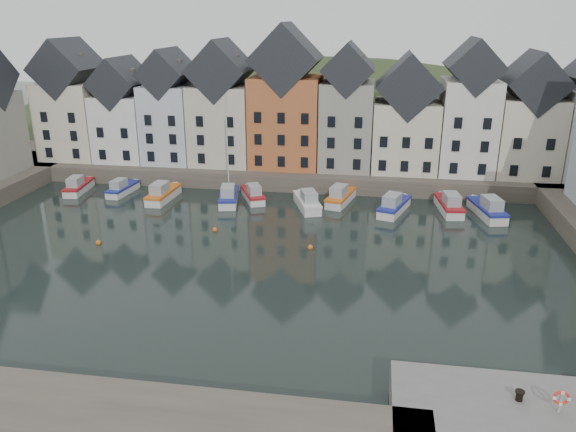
% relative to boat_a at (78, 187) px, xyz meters
% --- Properties ---
extents(ground, '(260.00, 260.00, 0.00)m').
position_rel_boat_a_xyz_m(ground, '(24.26, -18.30, -0.68)').
color(ground, black).
rests_on(ground, ground).
extents(far_quay, '(90.00, 16.00, 2.00)m').
position_rel_boat_a_xyz_m(far_quay, '(24.26, 11.70, 0.32)').
color(far_quay, '#4C413A').
rests_on(far_quay, ground).
extents(hillside, '(153.60, 70.40, 64.00)m').
position_rel_boat_a_xyz_m(hillside, '(24.27, 37.70, -18.64)').
color(hillside, '#28381C').
rests_on(hillside, ground).
extents(far_terrace, '(72.37, 8.16, 17.78)m').
position_rel_boat_a_xyz_m(far_terrace, '(27.47, 9.70, 8.19)').
color(far_terrace, beige).
rests_on(far_terrace, far_quay).
extents(mooring_buoys, '(20.50, 5.50, 0.50)m').
position_rel_boat_a_xyz_m(mooring_buoys, '(20.26, -12.97, -0.53)').
color(mooring_buoys, orange).
rests_on(mooring_buoys, ground).
extents(boat_a, '(2.58, 6.17, 2.30)m').
position_rel_boat_a_xyz_m(boat_a, '(0.00, 0.00, 0.00)').
color(boat_a, silver).
rests_on(boat_a, ground).
extents(boat_b, '(2.22, 5.70, 2.14)m').
position_rel_boat_a_xyz_m(boat_b, '(5.63, 0.16, -0.05)').
color(boat_b, silver).
rests_on(boat_b, ground).
extents(boat_c, '(2.30, 6.63, 2.52)m').
position_rel_boat_a_xyz_m(boat_c, '(11.42, -1.46, 0.07)').
color(boat_c, silver).
rests_on(boat_c, ground).
extents(boat_d, '(3.20, 6.71, 12.32)m').
position_rel_boat_a_xyz_m(boat_d, '(19.30, -1.19, 0.12)').
color(boat_d, silver).
rests_on(boat_d, ground).
extents(boat_e, '(4.04, 6.07, 2.24)m').
position_rel_boat_a_xyz_m(boat_e, '(21.90, 0.19, -0.02)').
color(boat_e, silver).
rests_on(boat_e, ground).
extents(boat_f, '(4.05, 6.77, 2.48)m').
position_rel_boat_a_xyz_m(boat_f, '(28.56, -1.78, 0.06)').
color(boat_f, silver).
rests_on(boat_f, ground).
extents(boat_g, '(3.44, 6.79, 2.50)m').
position_rel_boat_a_xyz_m(boat_g, '(32.08, 0.70, 0.06)').
color(boat_g, silver).
rests_on(boat_g, ground).
extents(boat_h, '(3.98, 6.88, 2.52)m').
position_rel_boat_a_xyz_m(boat_h, '(38.08, -1.73, 0.07)').
color(boat_h, silver).
rests_on(boat_h, ground).
extents(boat_i, '(2.81, 6.79, 2.53)m').
position_rel_boat_a_xyz_m(boat_i, '(44.16, -0.46, 0.07)').
color(boat_i, silver).
rests_on(boat_i, ground).
extents(boat_j, '(3.52, 7.10, 2.61)m').
position_rel_boat_a_xyz_m(boat_j, '(48.08, -1.41, 0.09)').
color(boat_j, silver).
rests_on(boat_j, ground).
extents(mooring_bollard, '(0.48, 0.48, 0.56)m').
position_rel_boat_a_xyz_m(mooring_bollard, '(43.63, -35.85, 1.63)').
color(mooring_bollard, black).
rests_on(mooring_bollard, near_quay).
extents(life_ring_post, '(0.80, 0.17, 1.30)m').
position_rel_boat_a_xyz_m(life_ring_post, '(45.34, -36.57, 2.18)').
color(life_ring_post, gray).
rests_on(life_ring_post, near_quay).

